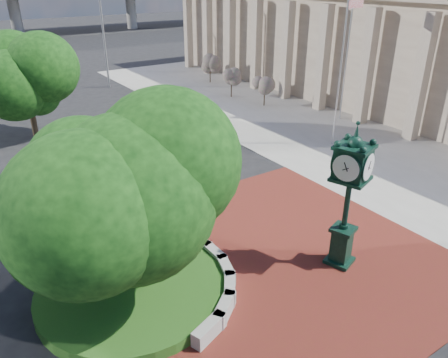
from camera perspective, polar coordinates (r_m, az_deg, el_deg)
ground at (r=17.13m, az=3.85°, el=-8.72°), size 200.00×200.00×0.00m
plaza at (r=16.49m, az=5.99°, el=-10.25°), size 12.00×12.00×0.04m
sidewalk at (r=33.97m, az=15.23°, el=8.15°), size 20.00×50.00×0.04m
planter_wall at (r=15.74m, az=-4.12°, el=-10.99°), size 2.96×6.77×0.54m
grass_bed at (r=15.04m, az=-11.91°, el=-13.90°), size 6.10×6.10×0.40m
civic_building at (r=40.17m, az=21.32°, el=16.25°), size 17.35×44.00×8.60m
tree_planter at (r=13.13m, az=-13.27°, el=-1.88°), size 5.20×5.20×6.33m
tree_street at (r=30.18m, az=-24.38°, el=11.04°), size 4.40×4.40×5.45m
post_clock at (r=15.28m, az=15.97°, el=-1.59°), size 1.34×1.34×5.30m
parked_car at (r=48.88m, az=-23.82°, el=12.99°), size 3.53×5.19×1.64m
flagpole_a at (r=26.61m, az=15.00°, el=13.79°), size 1.41×0.16×9.00m
flagpole_b at (r=31.78m, az=15.85°, el=15.96°), size 1.49×0.17×9.50m
street_lamp_near at (r=41.56m, az=-15.37°, el=19.73°), size 2.33×0.42×10.36m
shrub_near at (r=34.78m, az=5.35°, el=12.01°), size 1.20×1.20×2.20m
shrub_mid at (r=37.25m, az=0.97°, el=13.01°), size 1.20×1.20×2.20m
shrub_far at (r=42.54m, az=-1.85°, el=14.56°), size 1.20×1.20×2.20m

